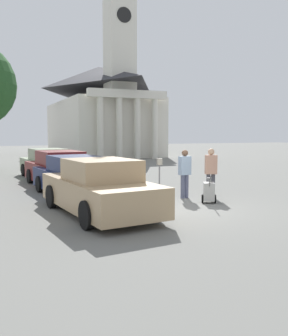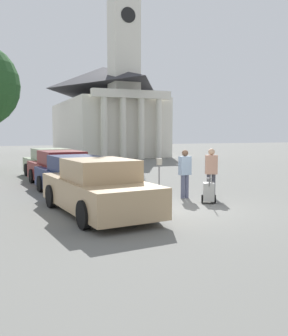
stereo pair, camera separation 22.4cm
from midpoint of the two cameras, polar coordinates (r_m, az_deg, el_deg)
name	(u,v)px [view 2 (the right image)]	position (r m, az deg, el deg)	size (l,w,h in m)	color
ground_plane	(172,208)	(11.76, 4.82, -6.05)	(120.00, 120.00, 0.00)	slate
parked_car_tan	(98,189)	(10.80, -6.45, -3.14)	(2.49, 5.07, 1.59)	tan
parked_car_navy	(75,178)	(13.90, -10.07, -1.48)	(2.31, 5.27, 1.50)	#19234C
parked_car_maroon	(61,170)	(16.73, -12.19, -0.29)	(2.40, 5.20, 1.54)	maroon
parked_car_sage	(50,165)	(19.78, -13.78, 0.52)	(2.34, 5.07, 1.52)	gray
parking_meter	(159,172)	(12.57, 2.84, -0.60)	(0.18, 0.09, 1.47)	slate
person_worker	(185,171)	(13.34, 6.73, -0.42)	(0.43, 0.25, 1.73)	#515670
person_supervisor	(211,170)	(13.55, 10.68, -0.27)	(0.47, 0.37, 1.77)	#3F3F47
equipment_cart	(209,192)	(12.59, 10.34, -3.56)	(0.66, 0.95, 1.00)	#B2B2AD
church	(105,106)	(40.65, -5.81, 9.35)	(8.60, 17.62, 20.97)	silver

